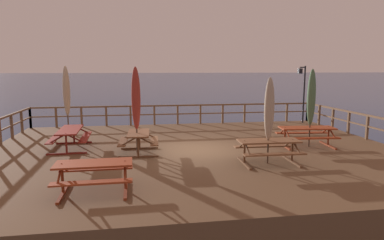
{
  "coord_description": "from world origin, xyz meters",
  "views": [
    {
      "loc": [
        -2.13,
        -12.46,
        3.94
      ],
      "look_at": [
        0.0,
        0.92,
        1.88
      ],
      "focal_mm": 31.8,
      "sensor_mm": 36.0,
      "label": 1
    }
  ],
  "objects": [
    {
      "name": "ground_plane",
      "position": [
        0.0,
        0.0,
        0.0
      ],
      "size": [
        600.0,
        600.0,
        0.0
      ],
      "primitive_type": "plane",
      "color": "navy"
    },
    {
      "name": "wooden_deck",
      "position": [
        0.0,
        0.0,
        0.44
      ],
      "size": [
        15.6,
        12.26,
        0.88
      ],
      "primitive_type": "cube",
      "color": "brown",
      "rests_on": "ground"
    },
    {
      "name": "railing_waterside_far",
      "position": [
        0.0,
        5.98,
        1.6
      ],
      "size": [
        15.4,
        0.1,
        1.09
      ],
      "color": "brown",
      "rests_on": "wooden_deck"
    },
    {
      "name": "railing_side_right",
      "position": [
        7.65,
        -0.0,
        1.6
      ],
      "size": [
        0.1,
        12.06,
        1.09
      ],
      "color": "brown",
      "rests_on": "wooden_deck"
    },
    {
      "name": "picnic_table_back_right",
      "position": [
        -3.25,
        -4.06,
        1.44
      ],
      "size": [
        1.89,
        1.42,
        0.78
      ],
      "color": "#993819",
      "rests_on": "wooden_deck"
    },
    {
      "name": "picnic_table_back_left",
      "position": [
        2.02,
        -2.23,
        1.44
      ],
      "size": [
        2.01,
        1.45,
        0.78
      ],
      "color": "brown",
      "rests_on": "wooden_deck"
    },
    {
      "name": "picnic_table_front_right",
      "position": [
        4.43,
        -0.15,
        1.44
      ],
      "size": [
        2.25,
        1.6,
        0.78
      ],
      "color": "#993819",
      "rests_on": "wooden_deck"
    },
    {
      "name": "picnic_table_mid_left",
      "position": [
        -2.14,
        -0.2,
        1.43
      ],
      "size": [
        1.47,
        1.7,
        0.78
      ],
      "color": "brown",
      "rests_on": "wooden_deck"
    },
    {
      "name": "picnic_table_front_left",
      "position": [
        -4.74,
        0.9,
        1.45
      ],
      "size": [
        1.47,
        2.21,
        0.78
      ],
      "color": "maroon",
      "rests_on": "wooden_deck"
    },
    {
      "name": "patio_umbrella_short_mid",
      "position": [
        -5.35,
        3.74,
        2.91
      ],
      "size": [
        0.32,
        0.32,
        3.19
      ],
      "color": "#4C3828",
      "rests_on": "wooden_deck"
    },
    {
      "name": "patio_umbrella_tall_mid_right",
      "position": [
        1.99,
        -2.24,
        2.66
      ],
      "size": [
        0.32,
        0.32,
        2.8
      ],
      "color": "#4C3828",
      "rests_on": "wooden_deck"
    },
    {
      "name": "patio_umbrella_tall_back_left",
      "position": [
        4.5,
        -0.23,
        2.82
      ],
      "size": [
        0.32,
        0.32,
        3.05
      ],
      "color": "#4C3828",
      "rests_on": "wooden_deck"
    },
    {
      "name": "patio_umbrella_short_front",
      "position": [
        -2.2,
        -0.26,
        2.87
      ],
      "size": [
        0.32,
        0.32,
        3.13
      ],
      "color": "#4C3828",
      "rests_on": "wooden_deck"
    },
    {
      "name": "lamp_post_hooked",
      "position": [
        6.94,
        5.32,
        2.99
      ],
      "size": [
        0.6,
        0.46,
        3.2
      ],
      "color": "black",
      "rests_on": "wooden_deck"
    }
  ]
}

